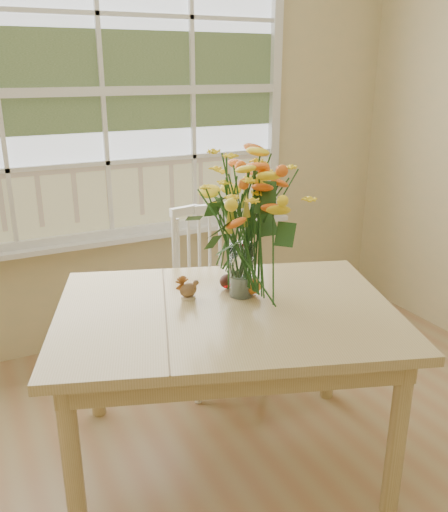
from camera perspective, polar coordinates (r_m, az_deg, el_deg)
name	(u,v)px	position (r m, az deg, el deg)	size (l,w,h in m)	color
wall_back	(103,127)	(3.28, -12.59, 13.09)	(4.00, 0.02, 2.70)	beige
window	(103,95)	(3.23, -12.65, 16.23)	(2.42, 0.12, 1.74)	silver
dining_table	(226,328)	(2.28, 0.23, -7.57)	(1.63, 1.39, 0.74)	tan
windsor_chair	(216,287)	(2.98, -0.88, -3.25)	(0.49, 0.47, 0.95)	white
flower_vase	(242,217)	(2.24, 1.91, 4.11)	(0.49, 0.49, 0.58)	white
pumpkin	(250,287)	(2.35, 2.80, -3.26)	(0.09, 0.09, 0.07)	orange
turkey_figurine	(188,290)	(2.32, -3.80, -3.58)	(0.08, 0.06, 0.10)	#CCB78C
dark_gourd	(228,282)	(2.41, 0.38, -2.76)	(0.13, 0.11, 0.06)	#38160F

